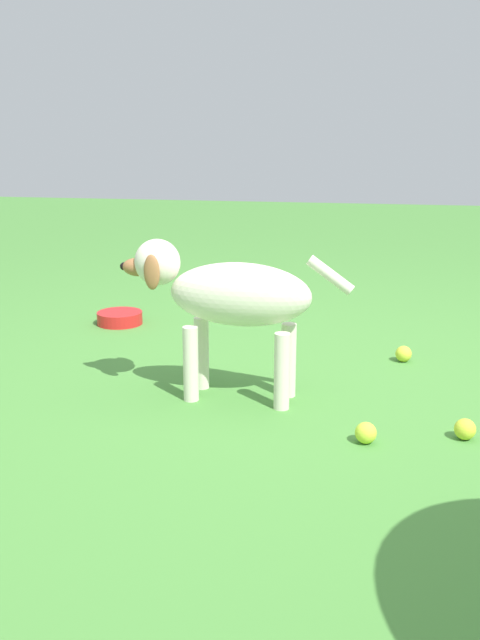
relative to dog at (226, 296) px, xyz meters
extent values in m
plane|color=#478438|center=(-0.07, 0.29, -0.37)|extent=(14.00, 14.00, 0.00)
ellipsoid|color=silver|center=(0.00, 0.05, 0.01)|extent=(0.22, 0.50, 0.22)
cylinder|color=silver|center=(0.06, -0.12, -0.23)|extent=(0.05, 0.05, 0.27)
cylinder|color=silver|center=(-0.07, -0.11, -0.23)|extent=(0.05, 0.05, 0.27)
cylinder|color=silver|center=(0.07, 0.21, -0.23)|extent=(0.05, 0.05, 0.27)
cylinder|color=silver|center=(-0.05, 0.21, -0.23)|extent=(0.05, 0.05, 0.27)
ellipsoid|color=silver|center=(-0.01, -0.25, 0.11)|extent=(0.15, 0.17, 0.16)
ellipsoid|color=#9E663D|center=(-0.02, -0.32, 0.09)|extent=(0.08, 0.12, 0.06)
sphere|color=black|center=(-0.02, -0.37, 0.09)|extent=(0.03, 0.03, 0.03)
ellipsoid|color=#9E663D|center=(0.06, -0.24, 0.09)|extent=(0.03, 0.06, 0.12)
ellipsoid|color=#9E663D|center=(-0.09, -0.24, 0.09)|extent=(0.03, 0.06, 0.12)
cylinder|color=silver|center=(0.02, 0.35, 0.09)|extent=(0.05, 0.16, 0.13)
sphere|color=#CBD637|center=(-0.52, 0.63, -0.33)|extent=(0.07, 0.07, 0.07)
sphere|color=#C6D234|center=(0.21, 0.79, -0.33)|extent=(0.07, 0.07, 0.07)
sphere|color=#C6E438|center=(0.30, 0.49, -0.33)|extent=(0.07, 0.07, 0.07)
cylinder|color=red|center=(-0.86, -0.72, -0.34)|extent=(0.22, 0.22, 0.06)
camera|label=1|loc=(2.30, 0.50, 0.55)|focal=39.70mm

